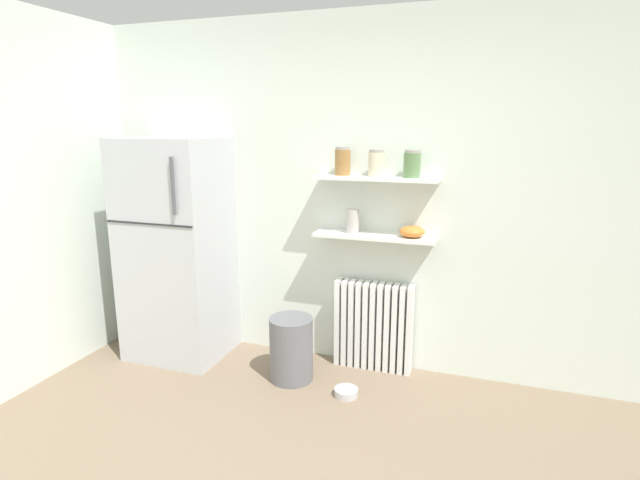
# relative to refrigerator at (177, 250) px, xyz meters

# --- Properties ---
(back_wall) EXTENTS (7.04, 0.10, 2.60)m
(back_wall) POSITION_rel_refrigerator_xyz_m (1.51, 0.36, 0.44)
(back_wall) COLOR silver
(back_wall) RESTS_ON ground_plane
(refrigerator) EXTENTS (0.74, 0.66, 1.72)m
(refrigerator) POSITION_rel_refrigerator_xyz_m (0.00, 0.00, 0.00)
(refrigerator) COLOR #B7BABF
(refrigerator) RESTS_ON ground_plane
(radiator) EXTENTS (0.58, 0.12, 0.68)m
(radiator) POSITION_rel_refrigerator_xyz_m (1.53, 0.23, -0.52)
(radiator) COLOR white
(radiator) RESTS_ON ground_plane
(wall_shelf_lower) EXTENTS (0.87, 0.22, 0.02)m
(wall_shelf_lower) POSITION_rel_refrigerator_xyz_m (1.53, 0.20, 0.18)
(wall_shelf_lower) COLOR white
(wall_shelf_upper) EXTENTS (0.87, 0.22, 0.02)m
(wall_shelf_upper) POSITION_rel_refrigerator_xyz_m (1.53, 0.20, 0.59)
(wall_shelf_upper) COLOR white
(storage_jar_0) EXTENTS (0.11, 0.11, 0.20)m
(storage_jar_0) POSITION_rel_refrigerator_xyz_m (1.29, 0.20, 0.70)
(storage_jar_0) COLOR olive
(storage_jar_0) RESTS_ON wall_shelf_upper
(storage_jar_1) EXTENTS (0.12, 0.12, 0.18)m
(storage_jar_1) POSITION_rel_refrigerator_xyz_m (1.53, 0.20, 0.69)
(storage_jar_1) COLOR beige
(storage_jar_1) RESTS_ON wall_shelf_upper
(storage_jar_2) EXTENTS (0.12, 0.12, 0.19)m
(storage_jar_2) POSITION_rel_refrigerator_xyz_m (1.78, 0.20, 0.70)
(storage_jar_2) COLOR #5B7F4C
(storage_jar_2) RESTS_ON wall_shelf_upper
(vase) EXTENTS (0.09, 0.09, 0.17)m
(vase) POSITION_rel_refrigerator_xyz_m (1.37, 0.20, 0.27)
(vase) COLOR #B2ADA8
(vase) RESTS_ON wall_shelf_lower
(shelf_bowl) EXTENTS (0.18, 0.18, 0.08)m
(shelf_bowl) POSITION_rel_refrigerator_xyz_m (1.80, 0.20, 0.23)
(shelf_bowl) COLOR orange
(shelf_bowl) RESTS_ON wall_shelf_lower
(trash_bin) EXTENTS (0.31, 0.31, 0.47)m
(trash_bin) POSITION_rel_refrigerator_xyz_m (1.01, -0.13, -0.63)
(trash_bin) COLOR slate
(trash_bin) RESTS_ON ground_plane
(pet_food_bowl) EXTENTS (0.16, 0.16, 0.05)m
(pet_food_bowl) POSITION_rel_refrigerator_xyz_m (1.46, -0.23, -0.84)
(pet_food_bowl) COLOR #B7B7BC
(pet_food_bowl) RESTS_ON ground_plane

